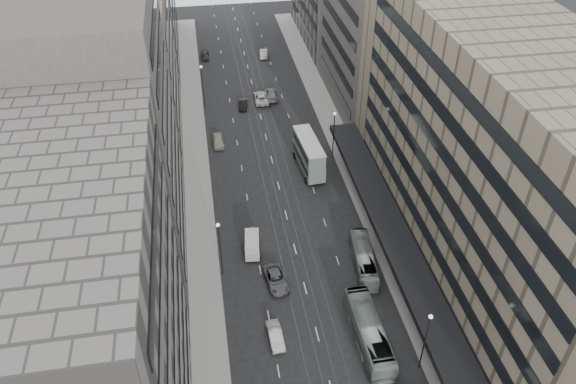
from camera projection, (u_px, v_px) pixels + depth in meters
ground at (319, 341)px, 61.80m from camera, size 220.00×220.00×0.00m
sidewalk_right at (342, 148)px, 92.64m from camera, size 4.00×125.00×0.15m
sidewalk_left at (196, 161)px, 89.47m from camera, size 4.00×125.00×0.15m
department_store at (499, 171)px, 61.78m from camera, size 19.20×60.00×30.00m
building_right_mid at (379, 41)px, 97.96m from camera, size 15.00×28.00×24.00m
building_left_a at (77, 341)px, 43.55m from camera, size 15.00×28.00×30.00m
building_left_b at (103, 137)px, 63.43m from camera, size 15.00×26.00×34.00m
building_left_c at (125, 71)px, 87.27m from camera, size 15.00×28.00×25.00m
lamp_right_near at (426, 336)px, 56.00m from camera, size 0.44×0.44×8.32m
lamp_right_far at (334, 130)px, 87.26m from camera, size 0.44×0.44×8.32m
lamp_left_near at (220, 243)px, 66.72m from camera, size 0.44×0.44×8.32m
lamp_left_far at (202, 82)px, 100.31m from camera, size 0.44×0.44×8.32m
bus_near at (369, 332)px, 60.77m from camera, size 2.81×11.66×3.24m
bus_far at (363, 259)px, 70.08m from camera, size 3.42×9.95×2.71m
double_decker at (309, 154)px, 86.18m from camera, size 3.58×9.81×5.26m
panel_van at (252, 245)px, 72.12m from camera, size 2.34×4.20×2.54m
sedan_1 at (275, 335)px, 61.59m from camera, size 1.72×4.26×1.38m
sedan_2 at (276, 279)px, 68.25m from camera, size 3.01×5.43×1.44m
sedan_4 at (218, 141)px, 93.05m from camera, size 1.86×4.50×1.52m
sedan_5 at (243, 104)px, 103.09m from camera, size 1.91×4.17×1.32m
sedan_6 at (261, 97)px, 104.97m from camera, size 2.76×5.70×1.57m
sedan_7 at (272, 94)px, 106.00m from camera, size 2.76×5.63×1.58m
sedan_8 at (205, 55)px, 120.26m from camera, size 1.87×4.26×1.43m
sedan_9 at (264, 53)px, 120.88m from camera, size 2.12×4.68×1.49m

